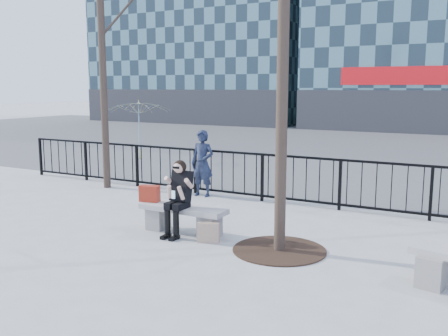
% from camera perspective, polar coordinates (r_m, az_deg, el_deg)
% --- Properties ---
extents(ground, '(120.00, 120.00, 0.00)m').
position_cam_1_polar(ground, '(9.09, -4.67, -7.39)').
color(ground, gray).
rests_on(ground, ground).
extents(street_surface, '(60.00, 23.00, 0.01)m').
position_cam_1_polar(street_surface, '(22.93, 16.31, 2.41)').
color(street_surface, '#474747').
rests_on(street_surface, ground).
extents(railing, '(14.00, 0.06, 1.10)m').
position_cam_1_polar(railing, '(11.51, 3.48, -0.98)').
color(railing, black).
rests_on(railing, ground).
extents(tree_grate, '(1.50, 1.50, 0.02)m').
position_cam_1_polar(tree_grate, '(8.15, 6.34, -9.30)').
color(tree_grate, black).
rests_on(tree_grate, ground).
extents(bench_main, '(1.65, 0.46, 0.49)m').
position_cam_1_polar(bench_main, '(9.00, -4.70, -5.55)').
color(bench_main, slate).
rests_on(bench_main, ground).
extents(seated_woman, '(0.50, 0.64, 1.34)m').
position_cam_1_polar(seated_woman, '(8.79, -5.30, -3.46)').
color(seated_woman, black).
rests_on(seated_woman, ground).
extents(handbag, '(0.39, 0.24, 0.30)m').
position_cam_1_polar(handbag, '(9.36, -8.51, -2.91)').
color(handbag, '#A12513').
rests_on(handbag, bench_main).
extents(shopping_bag, '(0.39, 0.25, 0.35)m').
position_cam_1_polar(shopping_bag, '(8.49, -1.77, -7.35)').
color(shopping_bag, tan).
rests_on(shopping_bag, ground).
extents(standing_man, '(0.59, 0.40, 1.59)m').
position_cam_1_polar(standing_man, '(11.89, -2.48, 0.53)').
color(standing_man, black).
rests_on(standing_man, ground).
extents(vendor_umbrella, '(2.52, 2.57, 2.15)m').
position_cam_1_polar(vendor_umbrella, '(18.12, -9.79, 4.32)').
color(vendor_umbrella, yellow).
rests_on(vendor_umbrella, ground).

